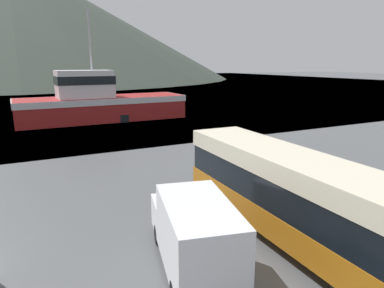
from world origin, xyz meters
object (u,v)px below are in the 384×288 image
(delivery_van, at_px, (194,233))
(storage_bin, at_px, (290,172))
(fishing_boat, at_px, (99,102))
(small_boat, at_px, (120,114))
(tour_bus, at_px, (286,191))

(delivery_van, distance_m, storage_bin, 9.86)
(fishing_boat, height_order, small_boat, fishing_boat)
(fishing_boat, distance_m, storage_bin, 27.02)
(delivery_van, bearing_deg, storage_bin, 43.44)
(fishing_boat, xyz_separation_m, small_boat, (2.71, 1.00, -1.72))
(tour_bus, height_order, delivery_van, tour_bus)
(delivery_van, bearing_deg, small_boat, 92.00)
(storage_bin, xyz_separation_m, small_boat, (-2.09, 27.56, -0.22))
(delivery_van, distance_m, fishing_boat, 31.74)
(fishing_boat, bearing_deg, small_boat, 109.28)
(tour_bus, bearing_deg, delivery_van, -172.47)
(tour_bus, xyz_separation_m, small_boat, (2.27, 32.06, -1.43))
(small_boat, bearing_deg, delivery_van, -85.17)
(tour_bus, xyz_separation_m, delivery_van, (-4.13, -0.46, -0.53))
(tour_bus, bearing_deg, storage_bin, 47.19)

